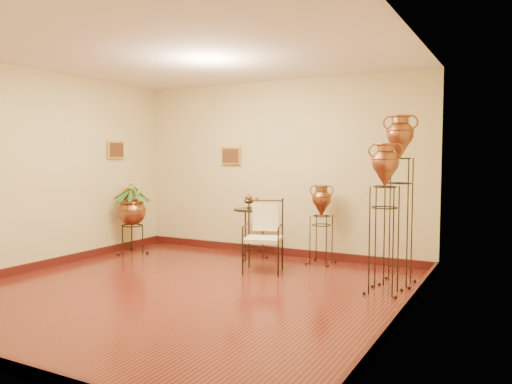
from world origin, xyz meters
The scene contains 8 objects.
ground centered at (0.00, 0.00, 0.00)m, with size 5.00×5.00×0.00m, color maroon.
room_shell centered at (-0.01, 0.01, 1.73)m, with size 5.02×5.02×2.81m.
amphora_tall centered at (2.15, 1.49, 1.08)m, with size 0.47×0.47×2.12m.
amphora_mid centered at (2.10, 0.99, 0.89)m, with size 0.39×0.39×1.76m.
amphora_short centered at (0.89, 2.15, 0.59)m, with size 0.44×0.44×1.19m.
planter_urn centered at (-2.15, 1.46, 0.74)m, with size 0.78×0.78×1.33m.
armchair centered at (0.37, 1.27, 0.50)m, with size 0.69×0.66×0.99m.
side_table centered at (-0.21, 2.01, 0.41)m, with size 0.64×0.64×0.99m.
Camera 1 is at (3.48, -4.75, 1.58)m, focal length 35.00 mm.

